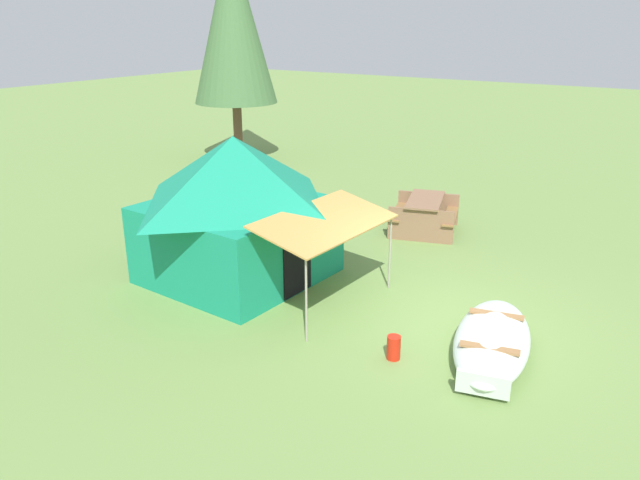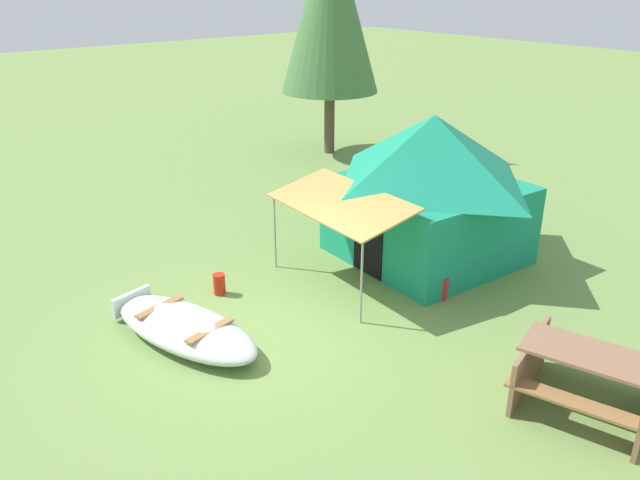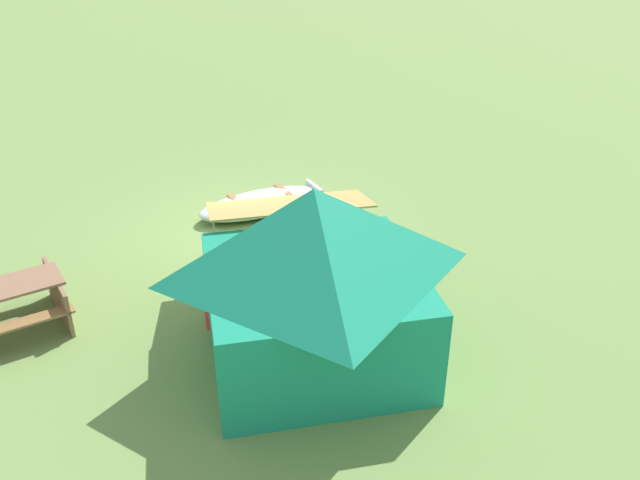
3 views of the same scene
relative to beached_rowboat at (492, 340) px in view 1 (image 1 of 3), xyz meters
The scene contains 7 objects.
ground_plane 1.11m from the beached_rowboat, 60.14° to the left, with size 80.00×80.00×0.00m, color olive.
beached_rowboat is the anchor object (origin of this frame).
canvas_cabin_tent 5.17m from the beached_rowboat, 88.03° to the left, with size 3.37×4.41×2.72m.
picnic_table 5.54m from the beached_rowboat, 34.59° to the left, with size 1.97×1.87×0.79m.
cooler_box 4.30m from the beached_rowboat, 71.41° to the left, with size 0.52×0.38×0.39m, color red.
fuel_can 1.49m from the beached_rowboat, 129.33° to the left, with size 0.20×0.20×0.36m, color red.
pine_tree_back_left 15.13m from the beached_rowboat, 55.27° to the left, with size 2.81×2.81×7.27m.
Camera 1 is at (-8.64, -3.20, 4.71)m, focal length 34.37 mm.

